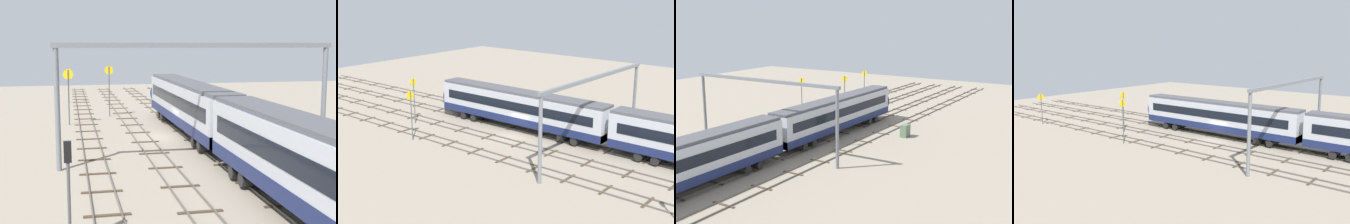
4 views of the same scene
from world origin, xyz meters
The scene contains 12 objects.
ground_plane centered at (0.00, 0.00, 0.00)m, with size 114.59×114.59×0.00m, color gray.
track_near_foreground centered at (0.00, -7.03, 0.07)m, with size 98.59×2.40×0.16m.
track_with_train centered at (0.00, -2.34, 0.07)m, with size 98.59×2.40×0.16m.
track_middle centered at (0.00, 2.34, 0.07)m, with size 98.59×2.40×0.16m.
track_second_far centered at (0.00, 7.03, 0.07)m, with size 98.59×2.40×0.16m.
train centered at (-10.67, -2.34, 2.66)m, with size 50.40×3.24×4.80m.
overhead_gantry centered at (-10.34, -0.19, 6.56)m, with size 0.40×20.02×8.60m.
speed_sign_near_foreground centered at (27.84, 8.76, 3.32)m, with size 0.14×1.04×4.95m.
speed_sign_mid_trackside centered at (8.36, 8.78, 3.89)m, with size 0.14×1.05×5.87m.
speed_sign_far_trackside centered at (13.42, 4.10, 3.88)m, with size 0.14×0.99×5.94m.
signal_light_trackside_approach centered at (-3.35, -5.17, 2.89)m, with size 0.31×0.32×4.40m.
relay_cabinet centered at (4.96, -10.42, 0.80)m, with size 1.40×0.85×1.61m.
Camera 4 is at (-27.17, 40.56, 12.66)m, focal length 39.79 mm.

